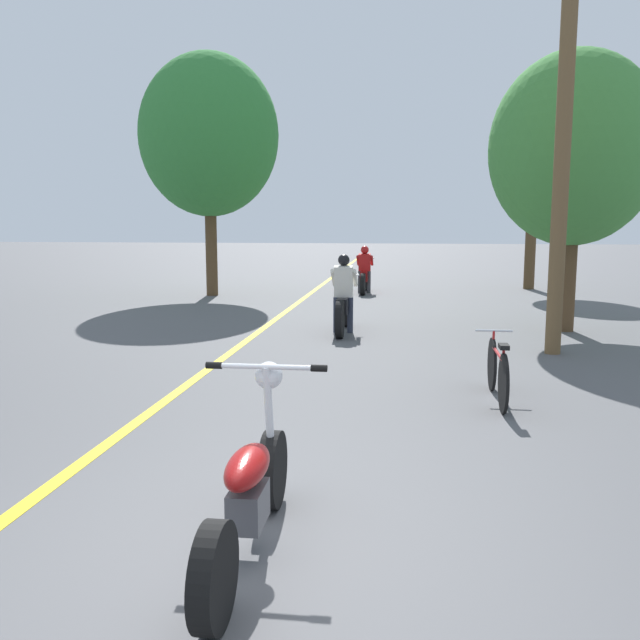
% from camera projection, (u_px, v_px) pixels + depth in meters
% --- Properties ---
extents(ground_plane, '(120.00, 120.00, 0.00)m').
position_uv_depth(ground_plane, '(224.00, 573.00, 3.99)').
color(ground_plane, '#515154').
extents(lane_stripe_center, '(0.14, 48.00, 0.01)m').
position_uv_depth(lane_stripe_center, '(291.00, 308.00, 16.19)').
color(lane_stripe_center, yellow).
rests_on(lane_stripe_center, ground).
extents(utility_pole, '(1.10, 0.24, 7.46)m').
position_uv_depth(utility_pole, '(565.00, 101.00, 10.06)').
color(utility_pole, brown).
rests_on(utility_pole, ground).
extents(roadside_tree_right_near, '(3.06, 2.75, 5.12)m').
position_uv_depth(roadside_tree_right_near, '(574.00, 150.00, 12.32)').
color(roadside_tree_right_near, '#513A23').
rests_on(roadside_tree_right_near, ground).
extents(roadside_tree_right_far, '(2.50, 2.25, 5.77)m').
position_uv_depth(roadside_tree_right_far, '(535.00, 146.00, 20.10)').
color(roadside_tree_right_far, '#513A23').
rests_on(roadside_tree_right_far, ground).
extents(roadside_tree_left, '(3.80, 3.42, 6.55)m').
position_uv_depth(roadside_tree_left, '(209.00, 136.00, 18.30)').
color(roadside_tree_left, '#513A23').
rests_on(roadside_tree_left, ground).
extents(motorcycle_foreground, '(0.84, 2.06, 1.10)m').
position_uv_depth(motorcycle_foreground, '(250.00, 490.00, 4.18)').
color(motorcycle_foreground, black).
rests_on(motorcycle_foreground, ground).
extents(motorcycle_rider_lead, '(0.50, 2.06, 1.45)m').
position_uv_depth(motorcycle_rider_lead, '(343.00, 303.00, 12.59)').
color(motorcycle_rider_lead, black).
rests_on(motorcycle_rider_lead, ground).
extents(motorcycle_rider_far, '(0.50, 2.00, 1.36)m').
position_uv_depth(motorcycle_rider_far, '(364.00, 275.00, 19.55)').
color(motorcycle_rider_far, black).
rests_on(motorcycle_rider_far, ground).
extents(bicycle_parked, '(0.44, 1.66, 0.76)m').
position_uv_depth(bicycle_parked, '(498.00, 371.00, 7.76)').
color(bicycle_parked, black).
rests_on(bicycle_parked, ground).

